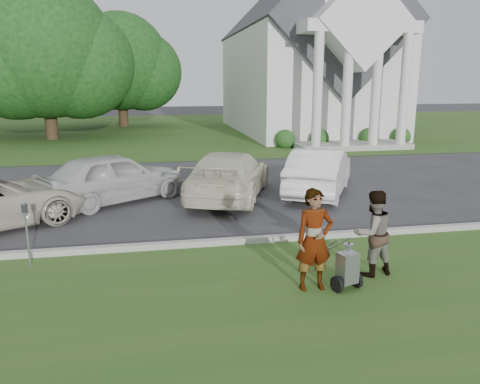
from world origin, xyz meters
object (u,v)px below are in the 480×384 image
object	(u,v)px
tree_left	(45,56)
person_right	(373,234)
tree_back	(120,66)
striping_cart	(347,269)
parking_meter_near	(26,227)
car_b	(113,177)
car_c	(229,175)
person_left	(314,241)
church	(306,46)
car_d	(319,171)

from	to	relation	value
tree_left	person_right	xyz separation A→B (m)	(10.25, -23.59, -4.29)
tree_back	tree_left	bearing A→B (deg)	-116.57
tree_back	striping_cart	bearing A→B (deg)	-80.24
tree_back	parking_meter_near	distance (m)	30.27
car_b	car_c	bearing A→B (deg)	-126.07
person_left	person_right	bearing A→B (deg)	15.28
church	car_b	world-z (taller)	church
car_c	parking_meter_near	bearing A→B (deg)	66.40
car_c	car_d	world-z (taller)	car_d
tree_left	person_right	world-z (taller)	tree_left
church	tree_back	world-z (taller)	church
tree_left	person_left	xyz separation A→B (m)	(8.95, -23.99, -4.20)
tree_left	parking_meter_near	xyz separation A→B (m)	(3.76, -22.02, -4.27)
tree_back	person_right	xyz separation A→B (m)	(6.25, -31.59, -3.90)
car_d	car_c	bearing A→B (deg)	28.88
church	car_c	size ratio (longest dim) A/B	4.71
church	person_right	distance (m)	26.13
parking_meter_near	tree_back	bearing A→B (deg)	89.54
person_right	car_d	world-z (taller)	person_right
parking_meter_near	car_b	world-z (taller)	car_b
person_left	car_c	distance (m)	6.90
person_left	car_b	bearing A→B (deg)	117.41
car_b	car_c	world-z (taller)	car_b
church	parking_meter_near	world-z (taller)	church
church	parking_meter_near	size ratio (longest dim) A/B	18.13
tree_left	tree_back	distance (m)	8.95
striping_cart	parking_meter_near	bearing A→B (deg)	142.84
church	striping_cart	bearing A→B (deg)	-106.51
tree_left	car_d	bearing A→B (deg)	-55.88
person_left	car_b	world-z (taller)	person_left
car_b	car_d	distance (m)	6.55
tree_left	car_c	xyz separation A→B (m)	(8.57, -17.10, -4.37)
tree_left	car_c	bearing A→B (deg)	-63.38
person_left	car_c	size ratio (longest dim) A/B	0.36
person_right	parking_meter_near	world-z (taller)	person_right
tree_left	car_d	world-z (taller)	tree_left
car_c	person_left	bearing A→B (deg)	113.93
car_b	parking_meter_near	bearing A→B (deg)	131.86
tree_back	parking_meter_near	world-z (taller)	tree_back
tree_left	car_b	world-z (taller)	tree_left
church	tree_back	bearing A→B (deg)	152.15
tree_left	person_left	bearing A→B (deg)	-69.54
parking_meter_near	church	bearing A→B (deg)	60.20
tree_left	person_left	distance (m)	25.95
person_right	car_c	xyz separation A→B (m)	(-1.68, 6.49, -0.08)
striping_cart	car_d	size ratio (longest dim) A/B	0.24
tree_back	car_c	size ratio (longest dim) A/B	1.88
car_c	car_d	bearing A→B (deg)	-158.80
tree_back	person_right	distance (m)	32.44
person_left	car_c	xyz separation A→B (m)	(-0.38, 6.89, -0.17)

